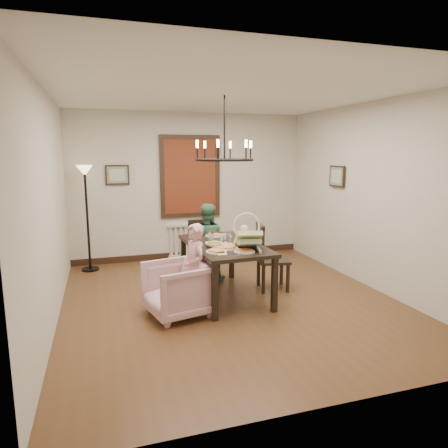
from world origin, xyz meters
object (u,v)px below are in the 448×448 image
dining_table (224,249)px  chair_far (204,249)px  seated_man (206,249)px  armchair (178,289)px  elderly_woman (195,275)px  floor_lamp (87,220)px  drinking_glass (229,239)px  baby_bouncer (248,237)px  chair_right (273,256)px

dining_table → chair_far: (-0.06, 0.95, -0.21)m
chair_far → seated_man: (0.01, -0.16, 0.04)m
armchair → elderly_woman: 0.28m
elderly_woman → floor_lamp: bearing=-163.7°
dining_table → floor_lamp: size_ratio=0.94×
chair_far → elderly_woman: bearing=-110.8°
elderly_woman → drinking_glass: elderly_woman is taller
dining_table → floor_lamp: (-1.88, 1.95, 0.21)m
baby_bouncer → floor_lamp: size_ratio=0.29×
armchair → drinking_glass: bearing=103.9°
dining_table → drinking_glass: drinking_glass is taller
armchair → elderly_woman: elderly_woman is taller
elderly_woman → baby_bouncer: size_ratio=1.85×
dining_table → elderly_woman: bearing=-145.2°
seated_man → drinking_glass: 0.92m
baby_bouncer → chair_right: bearing=53.4°
armchair → baby_bouncer: 1.13m
chair_far → dining_table: bearing=-88.0°
floor_lamp → armchair: bearing=-65.5°
seated_man → baby_bouncer: bearing=113.9°
chair_right → elderly_woman: size_ratio=1.06×
elderly_woman → floor_lamp: floor_lamp is taller
chair_far → armchair: size_ratio=1.26×
chair_right → seated_man: 1.11m
seated_man → floor_lamp: bearing=-19.4°
dining_table → floor_lamp: 2.71m
drinking_glass → chair_far: bearing=96.6°
elderly_woman → floor_lamp: size_ratio=0.53×
chair_far → drinking_glass: bearing=-85.1°
chair_far → elderly_woman: elderly_woman is taller
elderly_woman → chair_far: bearing=147.6°
chair_far → armchair: bearing=-118.0°
drinking_glass → armchair: bearing=-153.1°
elderly_woman → seated_man: 1.29m
chair_right → armchair: (-1.56, -0.55, -0.17)m
chair_far → chair_right: (0.85, -0.88, 0.03)m
chair_far → baby_bouncer: bearing=-81.8°
chair_far → drinking_glass: chair_far is taller
dining_table → seated_man: size_ratio=1.63×
dining_table → seated_man: bearing=91.4°
chair_right → floor_lamp: (-2.67, 1.88, 0.39)m
armchair → baby_bouncer: (0.95, 0.03, 0.60)m
floor_lamp → chair_right: bearing=-35.1°
seated_man → drinking_glass: seated_man is taller
seated_man → drinking_glass: size_ratio=7.53×
elderly_woman → baby_bouncer: baby_bouncer is taller
drinking_glass → baby_bouncer: bearing=-72.0°
elderly_woman → baby_bouncer: bearing=73.6°
armchair → floor_lamp: size_ratio=0.42×
dining_table → chair_right: bearing=2.6°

